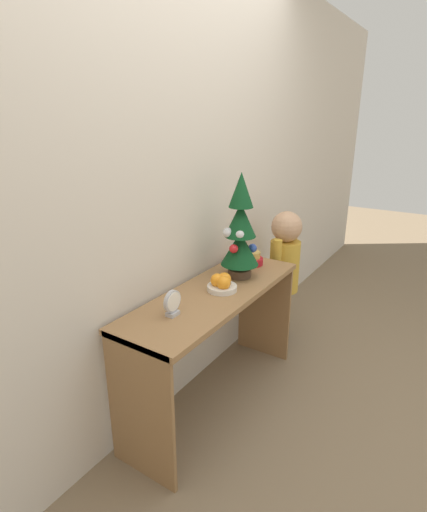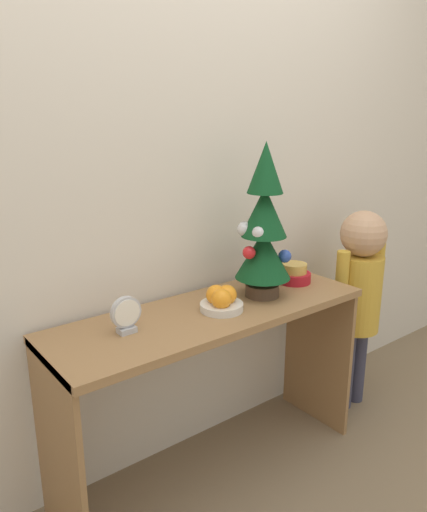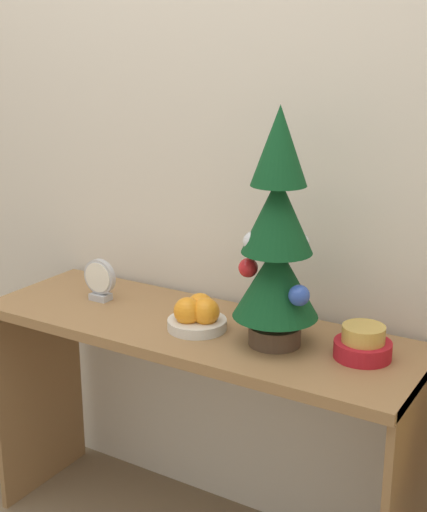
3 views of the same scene
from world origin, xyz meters
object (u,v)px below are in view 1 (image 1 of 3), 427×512
(mini_tree, at_px, (240,231))
(fruit_bowl, at_px, (222,283))
(singing_bowl, at_px, (252,259))
(child_figure, at_px, (285,261))
(desk_clock, at_px, (173,303))

(mini_tree, distance_m, fruit_bowl, 0.33)
(fruit_bowl, distance_m, singing_bowl, 0.45)
(fruit_bowl, height_order, child_figure, child_figure)
(mini_tree, bearing_deg, singing_bowl, 9.20)
(fruit_bowl, bearing_deg, singing_bowl, 6.96)
(mini_tree, relative_size, child_figure, 0.62)
(fruit_bowl, bearing_deg, desk_clock, 173.97)
(desk_clock, xyz_separation_m, child_figure, (1.20, -0.05, -0.14))
(singing_bowl, relative_size, child_figure, 0.14)
(fruit_bowl, xyz_separation_m, desk_clock, (-0.37, 0.04, 0.02))
(mini_tree, relative_size, desk_clock, 4.75)
(mini_tree, distance_m, singing_bowl, 0.33)
(mini_tree, bearing_deg, child_figure, -2.89)
(fruit_bowl, height_order, desk_clock, desk_clock)
(mini_tree, height_order, child_figure, mini_tree)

